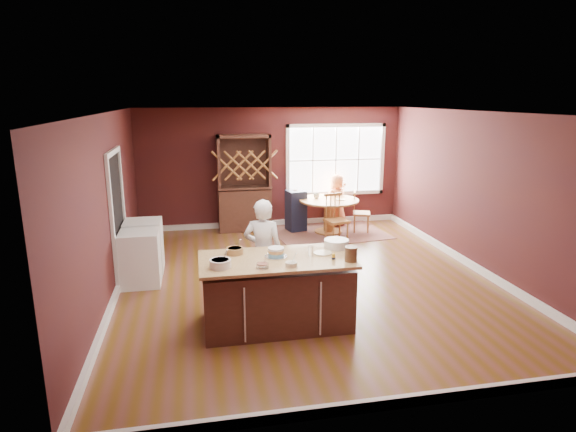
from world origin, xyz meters
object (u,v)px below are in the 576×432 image
(layer_cake, at_px, (276,252))
(washer, at_px, (140,258))
(chair_south, at_px, (337,218))
(hutch, at_px, (244,183))
(chair_east, at_px, (362,211))
(high_chair, at_px, (296,210))
(seated_woman, at_px, (337,200))
(dryer, at_px, (144,246))
(kitchen_island, at_px, (276,293))
(chair_north, at_px, (334,203))
(baker, at_px, (263,252))
(toddler, at_px, (292,195))
(dining_table, at_px, (329,209))

(layer_cake, bearing_deg, washer, 137.59)
(chair_south, xyz_separation_m, hutch, (-1.75, 1.34, 0.56))
(chair_east, height_order, high_chair, high_chair)
(seated_woman, height_order, dryer, seated_woman)
(chair_south, distance_m, seated_woman, 1.33)
(chair_east, bearing_deg, kitchen_island, 165.98)
(chair_north, height_order, dryer, chair_north)
(baker, relative_size, high_chair, 1.63)
(dryer, bearing_deg, baker, -43.26)
(layer_cake, xyz_separation_m, dryer, (-1.89, 2.37, -0.53))
(chair_north, height_order, seated_woman, seated_woman)
(seated_woman, bearing_deg, baker, 31.04)
(chair_south, bearing_deg, hutch, 129.70)
(dryer, bearing_deg, toddler, 34.40)
(dining_table, bearing_deg, chair_north, 66.69)
(hutch, height_order, dryer, hutch)
(dining_table, distance_m, chair_south, 0.75)
(dining_table, distance_m, chair_north, 0.90)
(chair_north, distance_m, hutch, 2.23)
(layer_cake, bearing_deg, dryer, 128.63)
(baker, distance_m, seated_woman, 4.55)
(dining_table, xyz_separation_m, chair_south, (-0.04, -0.75, -0.03))
(baker, xyz_separation_m, chair_east, (2.67, 3.35, -0.31))
(layer_cake, xyz_separation_m, seated_woman, (2.20, 4.60, -0.38))
(layer_cake, xyz_separation_m, chair_south, (1.83, 3.33, -0.47))
(kitchen_island, distance_m, dryer, 3.07)
(kitchen_island, bearing_deg, layer_cake, 81.66)
(chair_north, xyz_separation_m, seated_woman, (-0.02, -0.31, 0.12))
(layer_cake, relative_size, chair_north, 0.31)
(kitchen_island, xyz_separation_m, dryer, (-1.89, 2.43, 0.01))
(chair_north, distance_m, seated_woman, 0.33)
(chair_east, relative_size, seated_woman, 0.77)
(high_chair, distance_m, hutch, 1.29)
(dining_table, distance_m, toddler, 0.87)
(kitchen_island, relative_size, chair_north, 2.03)
(chair_south, relative_size, chair_north, 1.05)
(chair_east, relative_size, chair_south, 0.91)
(hutch, bearing_deg, toddler, -12.93)
(kitchen_island, height_order, seated_woman, seated_woman)
(dining_table, distance_m, high_chair, 0.74)
(kitchen_island, xyz_separation_m, high_chair, (1.20, 4.44, 0.04))
(dining_table, relative_size, hutch, 0.61)
(seated_woman, bearing_deg, chair_east, 94.88)
(seated_woman, distance_m, high_chair, 1.04)
(chair_east, xyz_separation_m, seated_woman, (-0.40, 0.59, 0.14))
(kitchen_island, distance_m, seated_woman, 5.15)
(chair_north, xyz_separation_m, hutch, (-2.14, -0.24, 0.58))
(chair_south, height_order, seated_woman, seated_woman)
(chair_north, bearing_deg, dryer, 5.18)
(chair_east, relative_size, dryer, 1.04)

